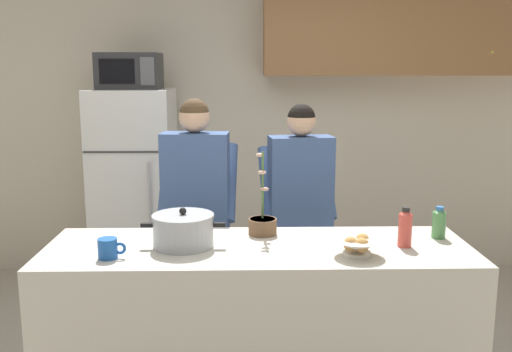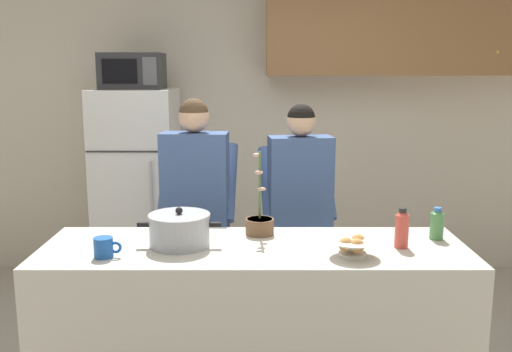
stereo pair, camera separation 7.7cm
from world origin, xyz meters
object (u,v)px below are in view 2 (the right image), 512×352
at_px(bread_bowl, 354,246).
at_px(bottle_near_edge, 438,224).
at_px(person_near_pot, 197,197).
at_px(bottle_mid_counter, 403,228).
at_px(potted_orchid, 261,223).
at_px(person_by_sink, 301,198).
at_px(microwave, 134,71).
at_px(coffee_mug, 106,247).
at_px(refrigerator, 139,189).
at_px(cooking_pot, 181,230).

xyz_separation_m(bread_bowl, bottle_near_edge, (0.48, 0.28, 0.03)).
xyz_separation_m(person_near_pot, bottle_near_edge, (1.31, -0.63, 0.00)).
bearing_deg(bottle_mid_counter, potted_orchid, 162.05).
bearing_deg(person_by_sink, bottle_mid_counter, -63.15).
bearing_deg(microwave, person_by_sink, -38.33).
height_order(person_near_pot, bread_bowl, person_near_pot).
height_order(coffee_mug, bottle_mid_counter, bottle_mid_counter).
height_order(refrigerator, bottle_near_edge, refrigerator).
xyz_separation_m(person_by_sink, cooking_pot, (-0.66, -0.83, 0.03)).
height_order(microwave, cooking_pot, microwave).
relative_size(refrigerator, person_near_pot, 1.01).
bearing_deg(refrigerator, coffee_mug, -82.63).
height_order(cooking_pot, bottle_near_edge, cooking_pot).
xyz_separation_m(microwave, potted_orchid, (0.99, -1.62, -0.78)).
height_order(person_near_pot, coffee_mug, person_near_pot).
xyz_separation_m(bread_bowl, bottle_mid_counter, (0.26, 0.14, 0.05)).
xyz_separation_m(person_by_sink, potted_orchid, (-0.26, -0.63, 0.01)).
xyz_separation_m(person_near_pot, bread_bowl, (0.83, -0.91, -0.03)).
bearing_deg(coffee_mug, refrigerator, 97.37).
bearing_deg(bottle_mid_counter, bottle_near_edge, 33.01).
distance_m(cooking_pot, bottle_near_edge, 1.32).
relative_size(bread_bowl, bottle_mid_counter, 1.18).
relative_size(person_near_pot, potted_orchid, 3.62).
height_order(microwave, person_by_sink, microwave).
relative_size(microwave, bottle_near_edge, 2.87).
relative_size(person_by_sink, bottle_mid_counter, 7.85).
bearing_deg(cooking_pot, bottle_near_edge, 4.92).
xyz_separation_m(person_by_sink, bread_bowl, (0.17, -1.00, -0.00)).
distance_m(person_by_sink, potted_orchid, 0.69).
bearing_deg(coffee_mug, bottle_mid_counter, 5.88).
bearing_deg(refrigerator, microwave, -89.93).
bearing_deg(bottle_near_edge, cooking_pot, -175.08).
distance_m(person_near_pot, potted_orchid, 0.67).
distance_m(person_by_sink, cooking_pot, 1.06).
bearing_deg(coffee_mug, cooking_pot, 27.93).
xyz_separation_m(cooking_pot, bread_bowl, (0.83, -0.17, -0.03)).
height_order(person_near_pot, bottle_mid_counter, person_near_pot).
relative_size(bread_bowl, potted_orchid, 0.53).
bearing_deg(potted_orchid, person_by_sink, 67.68).
bearing_deg(person_by_sink, coffee_mug, -134.49).
height_order(refrigerator, potted_orchid, refrigerator).
xyz_separation_m(cooking_pot, potted_orchid, (0.40, 0.20, -0.02)).
relative_size(coffee_mug, potted_orchid, 0.29).
height_order(refrigerator, microwave, microwave).
height_order(microwave, bottle_near_edge, microwave).
relative_size(bottle_mid_counter, potted_orchid, 0.45).
bearing_deg(bottle_near_edge, refrigerator, 137.74).
height_order(cooking_pot, bottle_mid_counter, bottle_mid_counter).
relative_size(cooking_pot, bottle_mid_counter, 2.08).
distance_m(bottle_near_edge, potted_orchid, 0.92).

